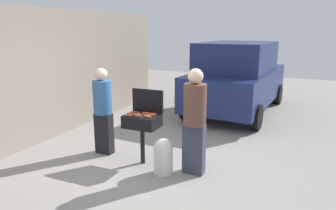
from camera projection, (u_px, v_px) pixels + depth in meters
ground_plane at (147, 165)px, 5.52m from camera, size 24.00×24.00×0.00m
house_wall_side at (63, 72)px, 7.16m from camera, size 0.24×8.00×2.81m
bbq_grill at (142, 123)px, 5.44m from camera, size 0.60×0.44×0.90m
grill_lid_open at (148, 101)px, 5.55m from camera, size 0.60×0.05×0.42m
hot_dog_0 at (136, 112)px, 5.54m from camera, size 0.13×0.04×0.03m
hot_dog_1 at (148, 117)px, 5.24m from camera, size 0.13×0.04×0.03m
hot_dog_2 at (147, 115)px, 5.35m from camera, size 0.13×0.04×0.03m
hot_dog_3 at (138, 115)px, 5.39m from camera, size 0.13×0.04×0.03m
hot_dog_4 at (146, 113)px, 5.50m from camera, size 0.13×0.03×0.03m
hot_dog_5 at (148, 114)px, 5.42m from camera, size 0.13×0.04×0.03m
hot_dog_6 at (141, 114)px, 5.42m from camera, size 0.13×0.03×0.03m
hot_dog_7 at (132, 113)px, 5.46m from camera, size 0.13×0.03×0.03m
hot_dog_8 at (151, 115)px, 5.37m from camera, size 0.13×0.04×0.03m
hot_dog_9 at (128, 115)px, 5.33m from camera, size 0.13×0.04×0.03m
hot_dog_10 at (154, 114)px, 5.45m from camera, size 0.13×0.03×0.03m
hot_dog_11 at (139, 116)px, 5.29m from camera, size 0.13×0.03×0.03m
hot_dog_12 at (138, 115)px, 5.36m from camera, size 0.13×0.04×0.03m
hot_dog_13 at (131, 114)px, 5.40m from camera, size 0.13×0.04×0.03m
hot_dog_14 at (147, 116)px, 5.30m from camera, size 0.13×0.03×0.03m
propane_tank at (163, 156)px, 5.13m from camera, size 0.32×0.32×0.62m
person_left at (103, 108)px, 5.87m from camera, size 0.35×0.35×1.67m
person_right at (195, 118)px, 5.01m from camera, size 0.37×0.37×1.77m
parked_minivan at (238, 77)px, 8.91m from camera, size 2.28×4.52×2.02m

